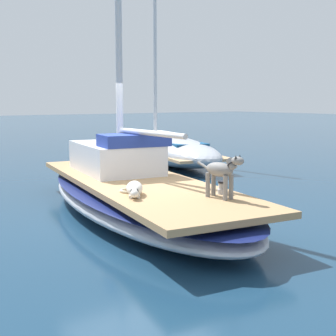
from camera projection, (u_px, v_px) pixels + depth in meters
ground_plane at (138, 214)px, 8.80m from camera, size 120.00×120.00×0.00m
sailboat_main at (138, 197)px, 8.75m from camera, size 3.59×7.54×0.66m
mast_main at (122, 12)px, 8.92m from camera, size 0.14×2.27×7.13m
cabin_house at (117, 156)px, 9.65m from camera, size 1.72×2.41×0.84m
dog_grey at (222, 171)px, 7.01m from camera, size 0.27×0.94×0.70m
dog_white at (135, 189)px, 7.27m from camera, size 0.57×0.86×0.22m
deck_winch at (222, 188)px, 7.40m from camera, size 0.16×0.16×0.21m
coiled_rope at (129, 191)px, 7.58m from camera, size 0.32×0.32×0.04m
moored_boat_starboard_side at (163, 147)px, 16.05m from camera, size 3.84×7.88×7.92m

